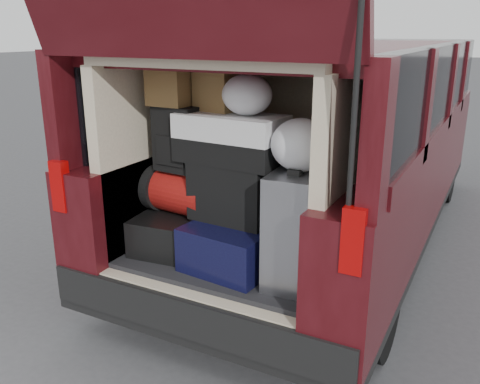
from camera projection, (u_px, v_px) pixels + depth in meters
The scene contains 14 objects.
ground at pixel (220, 349), 3.14m from camera, with size 80.00×80.00×0.00m, color #3A3A3D.
minivan at pixel (324, 147), 4.43m from camera, with size 1.90×5.35×2.77m.
load_floor at pixel (241, 290), 3.29m from camera, with size 1.24×1.05×0.55m, color black.
black_hardshell at pixel (177, 229), 3.25m from camera, with size 0.41×0.57×0.23m, color black.
navy_hardshell at pixel (239, 242), 3.00m from camera, with size 0.49×0.60×0.26m, color black.
silver_roller at pixel (297, 228), 2.73m from camera, with size 0.26×0.42×0.63m, color silver.
red_duffel at pixel (182, 191), 3.17m from camera, with size 0.43×0.28×0.28m, color maroon.
black_soft_case at pixel (233, 191), 2.96m from camera, with size 0.47×0.28×0.34m, color black.
backpack at pixel (178, 139), 3.05m from camera, with size 0.27×0.17×0.39m, color black.
twotone_duffel at pixel (231, 139), 2.89m from camera, with size 0.62×0.32×0.28m, color silver.
grocery_sack_lower at pixel (171, 87), 2.99m from camera, with size 0.24×0.19×0.22m, color olive.
grocery_sack_upper at pixel (219, 89), 2.96m from camera, with size 0.24×0.20×0.24m, color olive.
plastic_bag_center at pixel (247, 95), 2.78m from camera, with size 0.28×0.26×0.23m, color silver.
plastic_bag_right at pixel (301, 145), 2.61m from camera, with size 0.32×0.30×0.28m, color silver.
Camera 1 is at (1.36, -2.33, 1.88)m, focal length 38.00 mm.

